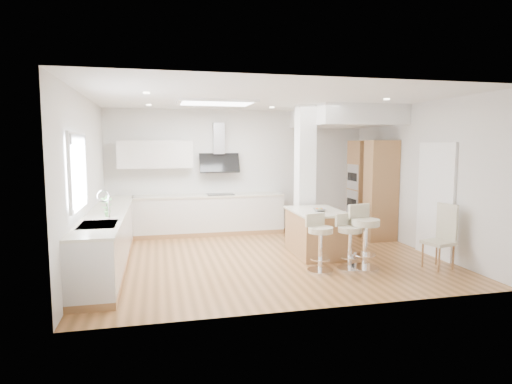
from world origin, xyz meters
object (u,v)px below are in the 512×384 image
object	(u,v)px
peninsula	(316,232)
bar_stool_b	(349,239)
bar_stool_c	(364,233)
dining_chair	(443,234)
bar_stool_a	(320,240)

from	to	relation	value
peninsula	bar_stool_b	world-z (taller)	bar_stool_b
peninsula	bar_stool_b	xyz separation A→B (m)	(0.17, -1.01, 0.09)
peninsula	bar_stool_c	xyz separation A→B (m)	(0.43, -1.03, 0.17)
peninsula	dining_chair	size ratio (longest dim) A/B	1.29
bar_stool_a	bar_stool_b	world-z (taller)	bar_stool_a
bar_stool_a	bar_stool_c	distance (m)	0.76
peninsula	bar_stool_c	distance (m)	1.13
peninsula	dining_chair	world-z (taller)	dining_chair
bar_stool_c	dining_chair	xyz separation A→B (m)	(1.27, -0.25, -0.02)
bar_stool_a	dining_chair	world-z (taller)	dining_chair
bar_stool_b	dining_chair	size ratio (longest dim) A/B	0.85
bar_stool_b	dining_chair	world-z (taller)	dining_chair
bar_stool_a	bar_stool_c	world-z (taller)	bar_stool_c
peninsula	dining_chair	bearing A→B (deg)	-36.27
bar_stool_c	dining_chair	distance (m)	1.29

